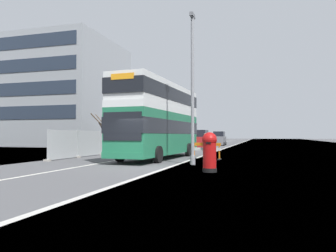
{
  "coord_description": "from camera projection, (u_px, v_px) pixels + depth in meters",
  "views": [
    {
      "loc": [
        6.23,
        -15.08,
        1.62
      ],
      "look_at": [
        0.45,
        4.49,
        2.2
      ],
      "focal_mm": 34.69,
      "sensor_mm": 36.0,
      "label": 1
    }
  ],
  "objects": [
    {
      "name": "double_decker_bus",
      "position": [
        159.0,
        119.0,
        22.54
      ],
      "size": [
        3.16,
        11.24,
        5.15
      ],
      "color": "#1E6B47",
      "rests_on": "ground"
    },
    {
      "name": "roadworks_barrier",
      "position": [
        207.0,
        149.0,
        21.69
      ],
      "size": [
        1.94,
        0.74,
        1.11
      ],
      "color": "orange",
      "rests_on": "ground"
    },
    {
      "name": "bare_tree_far_verge_mid",
      "position": [
        135.0,
        129.0,
        50.6
      ],
      "size": [
        3.49,
        3.11,
        5.35
      ],
      "color": "#4C3D2D",
      "rests_on": "ground"
    },
    {
      "name": "car_oncoming_near",
      "position": [
        200.0,
        140.0,
        38.0
      ],
      "size": [
        1.93,
        3.99,
        2.22
      ],
      "color": "maroon",
      "rests_on": "ground"
    },
    {
      "name": "construction_site_fence",
      "position": [
        133.0,
        142.0,
        33.14
      ],
      "size": [
        0.44,
        27.4,
        2.02
      ],
      "color": "#A8AAAD",
      "rests_on": "ground"
    },
    {
      "name": "bare_tree_far_verge_near",
      "position": [
        103.0,
        129.0,
        40.5
      ],
      "size": [
        2.51,
        2.82,
        4.57
      ],
      "color": "#4C3D2D",
      "rests_on": "ground"
    },
    {
      "name": "red_pillar_postbox",
      "position": [
        210.0,
        150.0,
        14.28
      ],
      "size": [
        0.66,
        0.66,
        1.75
      ],
      "color": "black",
      "rests_on": "ground"
    },
    {
      "name": "backdrop_office_block",
      "position": [
        30.0,
        96.0,
        53.02
      ],
      "size": [
        28.84,
        15.82,
        16.08
      ],
      "color": "gray",
      "rests_on": "ground"
    },
    {
      "name": "ground",
      "position": [
        144.0,
        169.0,
        16.12
      ],
      "size": [
        140.0,
        280.0,
        0.1
      ],
      "color": "#4C4C4F"
    },
    {
      "name": "car_receding_far",
      "position": [
        219.0,
        139.0,
        51.2
      ],
      "size": [
        1.93,
        4.01,
        2.2
      ],
      "color": "slate",
      "rests_on": "ground"
    },
    {
      "name": "pedestrian_at_kerb",
      "position": [
        206.0,
        146.0,
        21.62
      ],
      "size": [
        0.34,
        0.34,
        1.76
      ],
      "color": "#2D3342",
      "rests_on": "ground"
    },
    {
      "name": "car_receding_mid",
      "position": [
        190.0,
        139.0,
        46.0
      ],
      "size": [
        2.04,
        4.17,
        2.35
      ],
      "color": "navy",
      "rests_on": "ground"
    },
    {
      "name": "lamppost_foreground",
      "position": [
        193.0,
        93.0,
        17.91
      ],
      "size": [
        0.29,
        0.7,
        8.38
      ],
      "color": "gray",
      "rests_on": "ground"
    }
  ]
}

